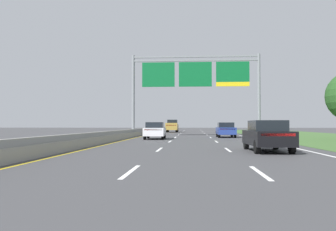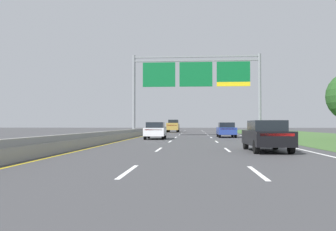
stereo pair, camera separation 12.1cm
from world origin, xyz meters
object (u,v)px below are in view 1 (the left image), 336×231
Objects in this scene: overhead_sign_gantry at (195,78)px; pickup_truck_gold at (172,126)px; car_white_left_lane_sedan at (155,130)px; car_blue_right_lane_sedan at (226,130)px; car_black_right_lane_sedan at (267,135)px.

overhead_sign_gantry is 2.78× the size of pickup_truck_gold.
car_white_left_lane_sedan is (0.07, -29.18, -0.26)m from pickup_truck_gold.
car_blue_right_lane_sedan is (7.07, -24.18, -0.26)m from pickup_truck_gold.
pickup_truck_gold reaches higher than car_white_left_lane_sedan.
car_black_right_lane_sedan is (0.25, -19.54, 0.00)m from car_blue_right_lane_sedan.
car_black_right_lane_sedan is 1.00× the size of car_white_left_lane_sedan.
pickup_truck_gold is 44.32m from car_black_right_lane_sedan.
car_white_left_lane_sedan is (-3.82, -8.50, -5.98)m from overhead_sign_gantry.
overhead_sign_gantry reaches higher than car_black_right_lane_sedan.
pickup_truck_gold is 1.22× the size of car_white_left_lane_sedan.
pickup_truck_gold is at bearing 16.48° from car_blue_right_lane_sedan.
car_blue_right_lane_sedan is 1.00× the size of car_black_right_lane_sedan.
car_blue_right_lane_sedan is at bearing -55.74° from car_white_left_lane_sedan.
pickup_truck_gold is 1.23× the size of car_blue_right_lane_sedan.
overhead_sign_gantry is at bearing -168.96° from pickup_truck_gold.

